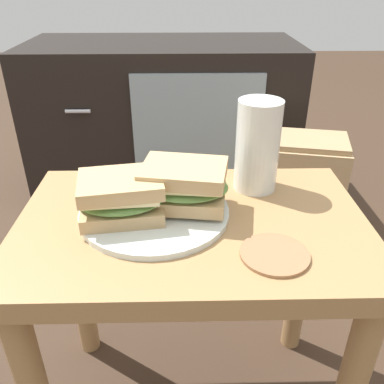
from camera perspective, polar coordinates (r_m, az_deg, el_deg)
name	(u,v)px	position (r m, az deg, el deg)	size (l,w,h in m)	color
side_table	(192,264)	(0.70, 0.03, -10.09)	(0.56, 0.36, 0.46)	#A37A4C
tv_cabinet	(165,121)	(1.58, -3.89, 9.91)	(0.96, 0.46, 0.58)	black
plate	(155,212)	(0.66, -5.30, -2.82)	(0.24, 0.24, 0.01)	silver
sandwich_front	(122,195)	(0.64, -9.84, -0.46)	(0.15, 0.12, 0.07)	tan
sandwich_back	(184,185)	(0.64, -1.14, 1.06)	(0.15, 0.12, 0.07)	tan
beer_glass	(257,147)	(0.71, 9.21, 6.34)	(0.08, 0.08, 0.16)	silver
coaster	(275,254)	(0.58, 11.56, -8.58)	(0.10, 0.10, 0.01)	#996B47
paper_bag	(299,198)	(1.28, 14.88, -0.86)	(0.26, 0.20, 0.39)	tan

